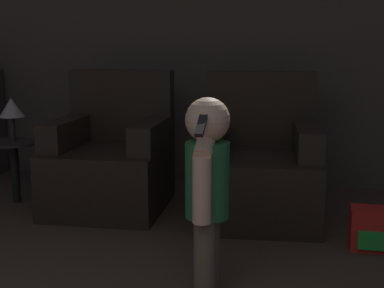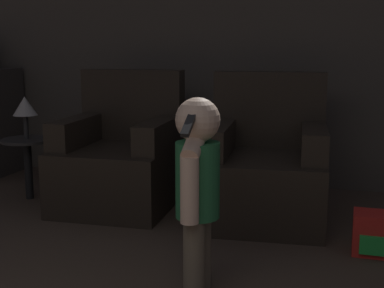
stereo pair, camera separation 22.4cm
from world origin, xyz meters
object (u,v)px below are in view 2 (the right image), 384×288
Objects in this scene: lamp at (25,107)px; person_toddler at (197,180)px; armchair_left at (121,160)px; armchair_right at (265,169)px; toy_backpack at (376,234)px.

person_toddler is at bearing -34.72° from lamp.
armchair_right is at bearing -2.51° from armchair_left.
armchair_left is 1.55m from person_toddler.
person_toddler is at bearing -101.41° from armchair_right.
armchair_right is 1.24m from person_toddler.
armchair_left is at bearing 165.09° from toy_backpack.
toy_backpack is at bearing -38.90° from armchair_right.
armchair_left is at bearing 174.86° from armchair_right.
person_toddler is 1.20m from toy_backpack.
person_toddler is 3.75× the size of toy_backpack.
armchair_right is 3.92× the size of toy_backpack.
armchair_right is 0.87m from toy_backpack.
person_toddler is 2.04m from lamp.
toy_backpack is (1.77, -0.47, -0.22)m from armchair_left.
armchair_left is 0.83m from lamp.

